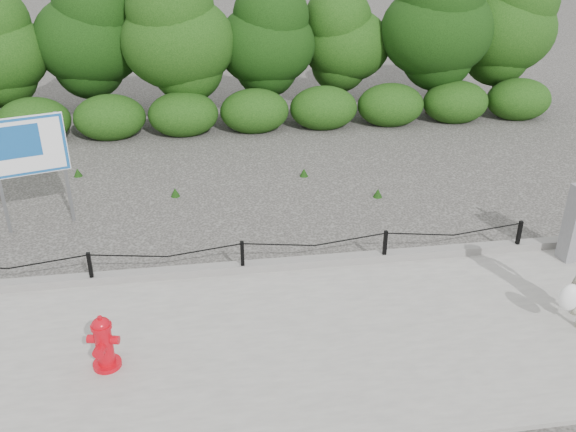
{
  "coord_description": "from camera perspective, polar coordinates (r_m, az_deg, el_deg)",
  "views": [
    {
      "loc": [
        -0.57,
        -8.93,
        5.63
      ],
      "look_at": [
        0.81,
        0.2,
        1.0
      ],
      "focal_mm": 38.0,
      "sensor_mm": 36.0,
      "label": 1
    }
  ],
  "objects": [
    {
      "name": "chain_barrier",
      "position": [
        10.34,
        -4.3,
        -3.49
      ],
      "size": [
        10.06,
        0.06,
        0.6
      ],
      "color": "black",
      "rests_on": "sidewalk"
    },
    {
      "name": "ground",
      "position": [
        10.57,
        -4.22,
        -5.63
      ],
      "size": [
        90.0,
        90.0,
        0.0
      ],
      "primitive_type": "plane",
      "color": "#2D2B28",
      "rests_on": "ground"
    },
    {
      "name": "sidewalk",
      "position": [
        8.92,
        -3.12,
        -12.21
      ],
      "size": [
        14.0,
        4.0,
        0.08
      ],
      "primitive_type": "cube",
      "color": "gray",
      "rests_on": "ground"
    },
    {
      "name": "advertising_sign",
      "position": [
        12.47,
        -23.19,
        5.6
      ],
      "size": [
        1.38,
        0.49,
        2.28
      ],
      "rotation": [
        0.0,
        0.0,
        0.29
      ],
      "color": "slate",
      "rests_on": "ground"
    },
    {
      "name": "curb",
      "position": [
        10.54,
        -4.27,
        -4.79
      ],
      "size": [
        14.0,
        0.22,
        0.14
      ],
      "primitive_type": "cube",
      "color": "slate",
      "rests_on": "sidewalk"
    },
    {
      "name": "treeline",
      "position": [
        18.19,
        -4.17,
        16.59
      ],
      "size": [
        20.27,
        3.61,
        4.53
      ],
      "color": "black",
      "rests_on": "ground"
    },
    {
      "name": "fire_hydrant",
      "position": [
        8.66,
        -16.87,
        -11.32
      ],
      "size": [
        0.46,
        0.47,
        0.82
      ],
      "rotation": [
        0.0,
        0.0,
        -0.22
      ],
      "color": "#BF0713",
      "rests_on": "sidewalk"
    }
  ]
}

